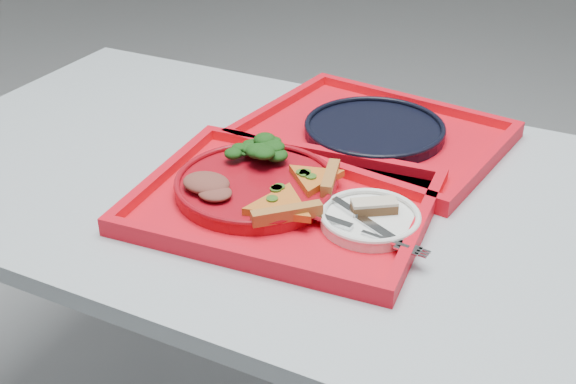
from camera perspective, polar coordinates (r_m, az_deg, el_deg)
The scene contains 13 objects.
table at distance 1.23m, azimuth 3.80°, elevation -3.02°, with size 1.60×0.80×0.75m.
tray_main at distance 1.14m, azimuth -0.36°, elevation -1.08°, with size 0.45×0.35×0.01m, color red.
tray_far at distance 1.36m, azimuth 6.80°, elevation 4.29°, with size 0.45×0.35×0.01m, color red.
dinner_plate at distance 1.16m, azimuth -2.56°, elevation 0.42°, with size 0.26×0.26×0.02m, color maroon.
side_plate at distance 1.09m, azimuth 6.49°, elevation -2.27°, with size 0.15×0.15×0.01m, color white.
navy_plate at distance 1.36m, azimuth 6.84°, elevation 4.82°, with size 0.26×0.26×0.02m, color black.
pizza_slice_a at distance 1.08m, azimuth -0.57°, elevation -0.89°, with size 0.12×0.11×0.02m, color orange, non-canonical shape.
pizza_slice_b at distance 1.15m, azimuth 2.06°, elevation 1.26°, with size 0.11×0.09×0.02m, color orange, non-canonical shape.
salad_heap at distance 1.21m, azimuth -2.42°, elevation 3.41°, with size 0.09×0.08×0.05m, color black.
meat_portion at distance 1.14m, azimuth -6.48°, elevation 0.71°, with size 0.08×0.06×0.02m, color brown.
dessert_bar at distance 1.09m, azimuth 6.83°, elevation -1.13°, with size 0.07×0.06×0.02m.
knife at distance 1.07m, azimuth 6.12°, elevation -2.20°, with size 0.18×0.02×0.01m, color silver.
fork at distance 1.04m, azimuth 5.78°, elevation -3.07°, with size 0.18×0.02×0.01m, color silver.
Camera 1 is at (0.38, -0.95, 1.35)m, focal length 45.00 mm.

